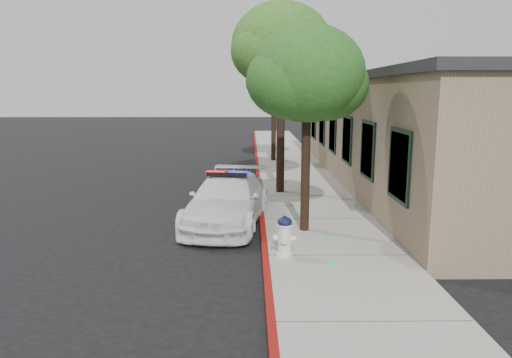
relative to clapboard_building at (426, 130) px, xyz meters
The scene contains 9 objects.
ground 11.42m from the clapboard_building, 126.62° to the right, with size 120.00×120.00×0.00m, color black.
sidewalk 8.13m from the clapboard_building, 130.31° to the right, with size 3.20×60.00×0.15m, color #9B988D.
red_curb 9.18m from the clapboard_building, 137.85° to the right, with size 0.14×60.00×0.16m, color maroon.
clapboard_building is the anchor object (origin of this frame).
police_car 9.76m from the clapboard_building, 141.85° to the right, with size 2.56×4.90×1.48m.
fire_hydrant 11.06m from the clapboard_building, 124.61° to the right, with size 0.50×0.44×0.88m.
street_tree_near 9.20m from the clapboard_building, 128.15° to the right, with size 3.00×2.78×5.09m.
street_tree_mid 6.97m from the clapboard_building, 158.58° to the right, with size 3.43×3.45×6.44m.
street_tree_far 8.17m from the clapboard_building, 136.53° to the left, with size 2.98×2.80×5.30m.
Camera 1 is at (-0.25, -9.72, 3.62)m, focal length 33.21 mm.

